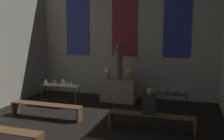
# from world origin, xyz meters

# --- Properties ---
(wall_back) EXTENTS (7.66, 0.16, 5.29)m
(wall_back) POSITION_xyz_m (0.00, 9.22, 2.67)
(wall_back) COLOR #B2AD9E
(wall_back) RESTS_ON ground_plane
(altar) EXTENTS (1.33, 0.57, 0.88)m
(altar) POSITION_xyz_m (0.00, 8.28, 0.44)
(altar) COLOR gray
(altar) RESTS_ON ground_plane
(statue) EXTENTS (0.31, 0.31, 1.37)m
(statue) POSITION_xyz_m (0.00, 8.28, 1.51)
(statue) COLOR slate
(statue) RESTS_ON altar
(flower_vase_left) EXTENTS (0.24, 0.24, 0.43)m
(flower_vase_left) POSITION_xyz_m (-0.43, 8.28, 1.14)
(flower_vase_left) COLOR #937A5B
(flower_vase_left) RESTS_ON altar
(flower_vase_right) EXTENTS (0.24, 0.24, 0.43)m
(flower_vase_right) POSITION_xyz_m (0.43, 8.28, 1.14)
(flower_vase_right) COLOR #937A5B
(flower_vase_right) RESTS_ON altar
(candle_rack_left) EXTENTS (1.41, 0.45, 0.96)m
(candle_rack_left) POSITION_xyz_m (-1.88, 7.17, 0.67)
(candle_rack_left) COLOR #332D28
(candle_rack_left) RESTS_ON ground_plane
(candle_rack_right) EXTENTS (1.41, 0.45, 0.95)m
(candle_rack_right) POSITION_xyz_m (1.88, 7.17, 0.67)
(candle_rack_right) COLOR #332D28
(candle_rack_right) RESTS_ON ground_plane
(pew_back_left) EXTENTS (2.36, 0.36, 0.44)m
(pew_back_left) POSITION_xyz_m (-1.65, 5.81, 0.33)
(pew_back_left) COLOR brown
(pew_back_left) RESTS_ON ground_plane
(pew_back_right) EXTENTS (2.36, 0.36, 0.44)m
(pew_back_right) POSITION_xyz_m (1.65, 5.81, 0.33)
(pew_back_right) COLOR brown
(pew_back_right) RESTS_ON ground_plane
(person_seated) EXTENTS (0.36, 0.24, 0.73)m
(person_seated) POSITION_xyz_m (1.61, 5.81, 0.76)
(person_seated) COLOR #282D38
(person_seated) RESTS_ON pew_back_right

